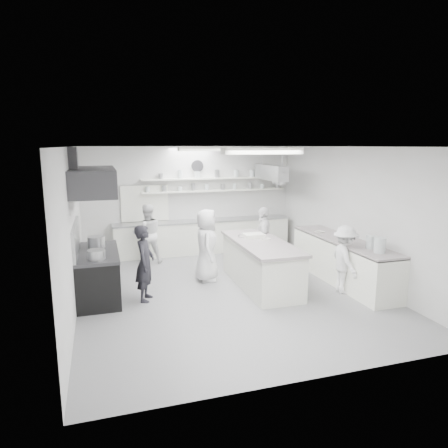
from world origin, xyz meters
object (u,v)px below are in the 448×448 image
object	(u,v)px
stove	(98,276)
prep_island	(261,265)
right_counter	(343,261)
cook_back	(147,234)
cook_stove	(145,263)
back_counter	(204,236)

from	to	relation	value
stove	prep_island	bearing A→B (deg)	-5.16
right_counter	stove	bearing A→B (deg)	173.48
right_counter	prep_island	size ratio (longest dim) A/B	1.29
prep_island	cook_back	xyz separation A→B (m)	(-2.15, 2.48, 0.30)
stove	cook_stove	bearing A→B (deg)	-25.67
cook_stove	right_counter	bearing A→B (deg)	-74.00
back_counter	prep_island	distance (m)	3.14
right_counter	cook_stove	bearing A→B (deg)	177.75
stove	right_counter	distance (m)	5.28
back_counter	cook_back	size ratio (longest dim) A/B	3.23
cook_stove	cook_back	bearing A→B (deg)	10.60
back_counter	right_counter	distance (m)	4.13
stove	cook_back	xyz separation A→B (m)	(1.24, 2.18, 0.32)
back_counter	cook_stove	size ratio (longest dim) A/B	3.30
prep_island	back_counter	bearing A→B (deg)	99.66
prep_island	cook_stove	world-z (taller)	cook_stove
prep_island	cook_stove	distance (m)	2.52
back_counter	right_counter	world-z (taller)	right_counter
prep_island	cook_stove	size ratio (longest dim) A/B	1.68
prep_island	cook_stove	xyz separation A→B (m)	(-2.50, -0.12, 0.29)
prep_island	cook_stove	bearing A→B (deg)	-176.48
stove	prep_island	size ratio (longest dim) A/B	0.71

